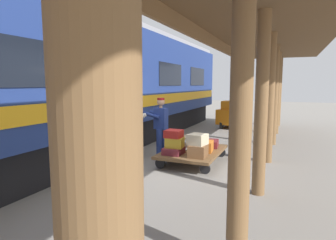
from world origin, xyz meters
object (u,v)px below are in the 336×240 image
at_px(suitcase_cream_canvas, 197,139).
at_px(suitcase_yellow_case, 175,143).
at_px(luggage_cart, 193,152).
at_px(suitcase_orange_carryall, 205,146).
at_px(train_car, 79,85).
at_px(baggage_tug, 234,115).
at_px(suitcase_maroon_trunk, 210,143).
at_px(suitcase_burgundy_valise, 174,151).
at_px(porter_by_door, 128,128).
at_px(porter_in_overalls, 160,125).
at_px(suitcase_red_plastic, 174,134).
at_px(suitcase_gray_aluminum, 182,145).
at_px(suitcase_tan_vintage, 189,141).
at_px(suitcase_brown_leather, 198,151).

bearing_deg(suitcase_cream_canvas, suitcase_yellow_case, -3.53).
bearing_deg(luggage_cart, suitcase_orange_carryall, 180.00).
bearing_deg(suitcase_orange_carryall, train_car, 6.51).
height_order(suitcase_yellow_case, baggage_tug, baggage_tug).
xyz_separation_m(suitcase_maroon_trunk, suitcase_yellow_case, (0.63, 1.15, 0.20)).
bearing_deg(suitcase_burgundy_valise, baggage_tug, -91.76).
relative_size(porter_by_door, baggage_tug, 0.89).
bearing_deg(porter_in_overalls, suitcase_red_plastic, 134.05).
bearing_deg(suitcase_cream_canvas, suitcase_burgundy_valise, -0.12).
relative_size(suitcase_gray_aluminum, porter_by_door, 0.36).
height_order(suitcase_orange_carryall, suitcase_cream_canvas, suitcase_cream_canvas).
bearing_deg(train_car, porter_in_overalls, -165.96).
bearing_deg(suitcase_yellow_case, train_car, -2.48).
distance_m(suitcase_tan_vintage, suitcase_yellow_case, 1.16).
distance_m(suitcase_orange_carryall, suitcase_cream_canvas, 0.66).
relative_size(suitcase_maroon_trunk, suitcase_cream_canvas, 1.28).
xyz_separation_m(suitcase_tan_vintage, suitcase_cream_canvas, (-0.62, 1.19, 0.30)).
xyz_separation_m(suitcase_yellow_case, baggage_tug, (-0.21, -7.17, 0.01)).
bearing_deg(suitcase_orange_carryall, suitcase_yellow_case, 41.49).
height_order(suitcase_orange_carryall, baggage_tug, baggage_tug).
relative_size(luggage_cart, suitcase_orange_carryall, 4.29).
relative_size(train_car, porter_by_door, 11.61).
relative_size(suitcase_red_plastic, porter_by_door, 0.24).
xyz_separation_m(luggage_cart, suitcase_yellow_case, (0.31, 0.56, 0.34)).
bearing_deg(porter_in_overalls, suitcase_orange_carryall, 173.06).
relative_size(suitcase_gray_aluminum, suitcase_red_plastic, 1.55).
bearing_deg(suitcase_gray_aluminum, suitcase_burgundy_valise, 90.00).
xyz_separation_m(suitcase_orange_carryall, suitcase_red_plastic, (0.66, 0.56, 0.38)).
bearing_deg(suitcase_burgundy_valise, porter_by_door, 4.30).
bearing_deg(suitcase_maroon_trunk, suitcase_red_plastic, 60.23).
height_order(train_car, suitcase_tan_vintage, train_car).
height_order(suitcase_cream_canvas, suitcase_yellow_case, suitcase_cream_canvas).
bearing_deg(train_car, suitcase_orange_carryall, -173.49).
bearing_deg(suitcase_maroon_trunk, suitcase_cream_canvas, 88.99).
relative_size(suitcase_gray_aluminum, suitcase_orange_carryall, 1.23).
xyz_separation_m(suitcase_gray_aluminum, suitcase_yellow_case, (-0.01, 0.56, 0.18)).
xyz_separation_m(train_car, suitcase_maroon_trunk, (-3.71, -1.02, -1.64)).
bearing_deg(suitcase_yellow_case, suitcase_tan_vintage, -89.27).
distance_m(luggage_cart, suitcase_cream_canvas, 0.81).
relative_size(train_car, suitcase_maroon_trunk, 35.18).
distance_m(suitcase_gray_aluminum, porter_in_overalls, 0.88).
relative_size(suitcase_brown_leather, porter_by_door, 0.33).
bearing_deg(porter_in_overalls, suitcase_gray_aluminum, 166.95).
xyz_separation_m(porter_in_overalls, baggage_tug, (-0.93, -6.45, -0.30)).
xyz_separation_m(suitcase_maroon_trunk, suitcase_cream_canvas, (0.02, 1.19, 0.33)).
distance_m(luggage_cart, suitcase_burgundy_valise, 0.69).
distance_m(suitcase_tan_vintage, suitcase_brown_leather, 1.35).
xyz_separation_m(train_car, suitcase_gray_aluminum, (-3.06, -0.42, -1.63)).
relative_size(train_car, suitcase_red_plastic, 49.41).
xyz_separation_m(luggage_cart, suitcase_red_plastic, (0.34, 0.56, 0.56)).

